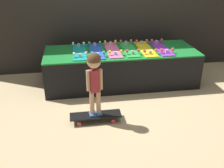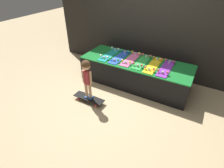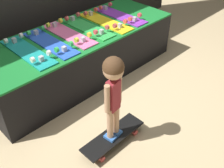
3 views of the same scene
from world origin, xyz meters
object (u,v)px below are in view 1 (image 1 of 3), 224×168
object	(u,v)px
skateboard_pink_on_rack	(113,49)
skateboard_purple_on_rack	(161,48)
skateboard_teal_on_rack	(79,51)
skateboard_yellow_on_rack	(146,49)
skateboard_blue_on_rack	(96,51)
skateboard_on_floor	(96,116)
child	(94,73)
skateboard_green_on_rack	(129,49)

from	to	relation	value
skateboard_pink_on_rack	skateboard_purple_on_rack	world-z (taller)	same
skateboard_teal_on_rack	skateboard_yellow_on_rack	world-z (taller)	same
skateboard_teal_on_rack	skateboard_blue_on_rack	world-z (taller)	same
skateboard_blue_on_rack	skateboard_pink_on_rack	xyz separation A→B (m)	(0.26, 0.02, 0.00)
skateboard_on_floor	child	world-z (taller)	child
skateboard_blue_on_rack	skateboard_pink_on_rack	size ratio (longest dim) A/B	1.00
skateboard_green_on_rack	child	size ratio (longest dim) A/B	0.95
skateboard_teal_on_rack	skateboard_on_floor	world-z (taller)	skateboard_teal_on_rack
skateboard_teal_on_rack	skateboard_blue_on_rack	xyz separation A→B (m)	(0.26, -0.00, 0.00)
skateboard_green_on_rack	skateboard_yellow_on_rack	bearing A→B (deg)	-7.43
skateboard_pink_on_rack	skateboard_on_floor	distance (m)	1.27
skateboard_yellow_on_rack	child	world-z (taller)	child
skateboard_green_on_rack	skateboard_purple_on_rack	size ratio (longest dim) A/B	1.00
child	skateboard_on_floor	bearing A→B (deg)	38.52
skateboard_on_floor	child	distance (m)	0.59
skateboard_purple_on_rack	child	distance (m)	1.59
skateboard_yellow_on_rack	child	distance (m)	1.40
skateboard_pink_on_rack	skateboard_green_on_rack	bearing A→B (deg)	-0.66
skateboard_pink_on_rack	skateboard_blue_on_rack	bearing A→B (deg)	-175.06
skateboard_green_on_rack	skateboard_on_floor	xyz separation A→B (m)	(-0.65, -1.09, -0.51)
skateboard_purple_on_rack	skateboard_on_floor	size ratio (longest dim) A/B	1.20
skateboard_green_on_rack	skateboard_purple_on_rack	bearing A→B (deg)	-3.35
skateboard_purple_on_rack	child	size ratio (longest dim) A/B	0.95
child	skateboard_pink_on_rack	bearing A→B (deg)	63.82
skateboard_on_floor	skateboard_yellow_on_rack	bearing A→B (deg)	49.08
skateboard_on_floor	skateboard_pink_on_rack	bearing A→B (deg)	70.30
skateboard_green_on_rack	skateboard_on_floor	distance (m)	1.37
skateboard_teal_on_rack	skateboard_green_on_rack	world-z (taller)	same
skateboard_pink_on_rack	skateboard_green_on_rack	world-z (taller)	same
skateboard_yellow_on_rack	skateboard_on_floor	distance (m)	1.49
skateboard_pink_on_rack	skateboard_yellow_on_rack	xyz separation A→B (m)	(0.52, -0.04, 0.00)
skateboard_pink_on_rack	skateboard_on_floor	bearing A→B (deg)	-109.70
skateboard_teal_on_rack	skateboard_on_floor	size ratio (longest dim) A/B	1.20
skateboard_green_on_rack	skateboard_yellow_on_rack	distance (m)	0.26
skateboard_yellow_on_rack	skateboard_blue_on_rack	bearing A→B (deg)	178.94
skateboard_green_on_rack	skateboard_on_floor	world-z (taller)	skateboard_green_on_rack
skateboard_pink_on_rack	skateboard_on_floor	size ratio (longest dim) A/B	1.20
skateboard_green_on_rack	skateboard_on_floor	size ratio (longest dim) A/B	1.20
skateboard_teal_on_rack	skateboard_purple_on_rack	size ratio (longest dim) A/B	1.00
skateboard_teal_on_rack	skateboard_on_floor	bearing A→B (deg)	-82.95
skateboard_teal_on_rack	skateboard_yellow_on_rack	xyz separation A→B (m)	(1.05, -0.02, 0.00)
skateboard_green_on_rack	skateboard_yellow_on_rack	size ratio (longest dim) A/B	1.00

